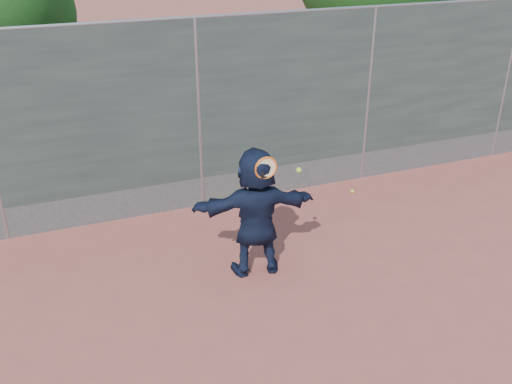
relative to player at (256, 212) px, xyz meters
name	(u,v)px	position (x,y,z in m)	size (l,w,h in m)	color
ground	(291,335)	(-0.12, -1.39, -0.87)	(80.00, 80.00, 0.00)	#9E4C42
player	(256,212)	(0.00, 0.00, 0.00)	(1.62, 0.52, 1.75)	#121A33
ball_ground	(352,191)	(2.41, 1.60, -0.84)	(0.07, 0.07, 0.07)	#B1DC30
fence	(199,113)	(-0.12, 2.11, 0.71)	(20.00, 0.06, 3.03)	#38423D
swing_action	(269,170)	(0.09, -0.20, 0.67)	(0.60, 0.16, 0.51)	#E35C15
weed_clump	(222,197)	(0.18, 2.00, -0.74)	(0.68, 0.07, 0.30)	#387226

